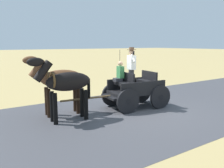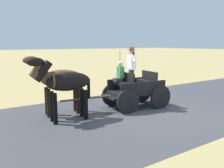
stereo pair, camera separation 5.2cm
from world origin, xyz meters
The scene contains 5 objects.
ground_plane centered at (0.00, 0.00, 0.00)m, with size 200.00×200.00×0.00m, color tan.
road_surface centered at (0.00, 0.00, 0.00)m, with size 6.73×160.00×0.01m, color #424247.
horse_drawn_carriage centered at (0.59, 0.04, 0.82)m, with size 1.68×4.52×2.50m.
horse_near_side centered at (0.52, 3.10, 1.32)m, with size 0.68×2.14×2.21m.
horse_off_side centered at (1.35, 3.00, 1.32)m, with size 0.77×2.15×2.21m.
Camera 1 is at (-6.92, 6.24, 2.64)m, focal length 38.26 mm.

